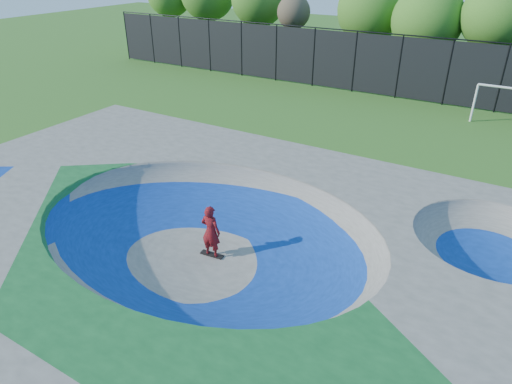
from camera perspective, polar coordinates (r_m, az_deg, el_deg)
ground at (r=14.54m, az=-6.03°, el=-8.64°), size 120.00×120.00×0.00m
skate_deck at (r=14.11m, az=-6.18°, el=-6.19°), size 22.00×14.00×1.50m
skater at (r=14.30m, az=-5.68°, el=-4.95°), size 0.68×0.46×1.80m
skateboard at (r=14.79m, az=-5.52°, el=-7.79°), size 0.80×0.29×0.05m
soccer_goal at (r=28.61m, az=28.95°, el=10.11°), size 3.32×0.12×2.20m
fence at (r=31.74m, az=17.48°, el=14.81°), size 48.09×0.09×4.04m
treeline at (r=35.95m, az=23.75°, el=19.97°), size 52.24×6.83×8.02m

